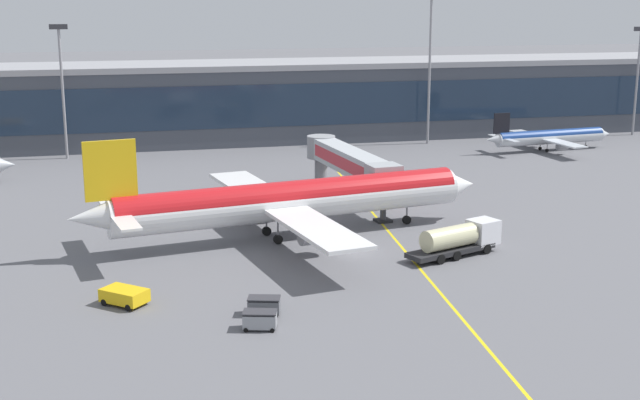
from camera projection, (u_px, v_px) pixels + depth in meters
ground_plane at (356, 252)px, 87.94m from camera, size 700.00×700.00×0.00m
apron_lead_in_line at (399, 244)px, 91.04m from camera, size 7.71×79.68×0.01m
terminal_building at (291, 100)px, 157.94m from camera, size 210.91×18.27×14.09m
main_airliner at (290, 200)px, 92.35m from camera, size 46.55×37.24×11.94m
jet_bridge at (348, 161)px, 109.29m from camera, size 6.04×25.24×6.86m
fuel_tanker at (460, 239)px, 86.54m from camera, size 11.00×6.08×3.25m
pushback_tug at (125, 295)px, 72.76m from camera, size 4.36×4.26×1.40m
baggage_cart_0 at (260, 320)px, 67.47m from camera, size 2.97×2.23×1.48m
baggage_cart_1 at (264, 305)px, 70.58m from camera, size 2.97×2.23×1.48m
commuter_jet_far at (550, 137)px, 145.47m from camera, size 24.59×19.51×6.88m
apron_light_mast_0 at (430, 58)px, 149.92m from camera, size 2.80×0.50×26.24m
apron_light_mast_1 at (638, 71)px, 160.18m from camera, size 2.80×0.50×20.18m
apron_light_mast_2 at (62, 80)px, 136.21m from camera, size 2.80×0.50×21.37m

